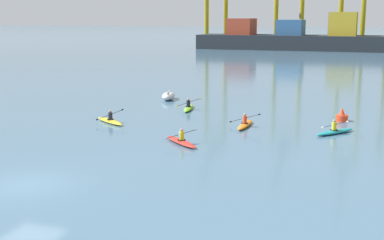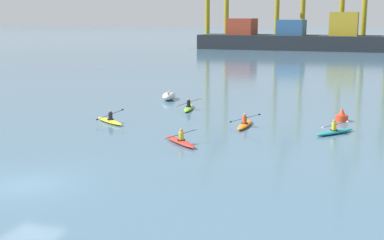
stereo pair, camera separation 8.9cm
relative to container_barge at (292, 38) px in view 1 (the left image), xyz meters
name	(u,v)px [view 1 (the left image)]	position (x,y,z in m)	size (l,w,h in m)	color
ground_plane	(28,185)	(4.31, -104.51, -2.68)	(800.00, 800.00, 0.00)	#476B84
container_barge	(292,38)	(0.00, 0.00, 0.00)	(42.42, 10.80, 8.48)	#1E2328
capsized_dinghy	(168,96)	(1.09, -79.47, -2.33)	(1.63, 2.77, 0.76)	beige
channel_buoy	(342,116)	(16.64, -84.64, -2.32)	(0.90, 0.90, 1.00)	red
kayak_lime	(188,108)	(4.56, -83.78, -2.50)	(2.15, 3.45, 1.04)	#7ABC2D
kayak_orange	(245,124)	(10.49, -88.87, -2.50)	(2.20, 3.40, 1.01)	orange
kayak_yellow	(110,121)	(1.11, -90.76, -2.50)	(3.16, 2.38, 0.95)	yellow
kayak_red	(181,141)	(8.08, -95.00, -2.50)	(2.95, 2.69, 0.95)	red
kayak_teal	(335,131)	(16.50, -89.15, -2.50)	(2.51, 3.09, 1.05)	teal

